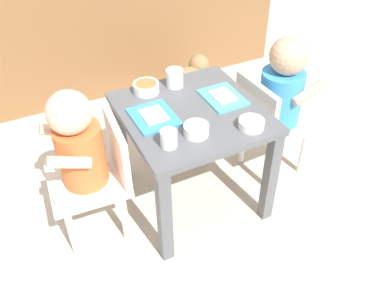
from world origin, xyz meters
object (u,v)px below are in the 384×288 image
at_px(food_tray_left, 154,116).
at_px(water_cup_right, 169,140).
at_px(seated_child_left, 83,150).
at_px(dog, 185,84).
at_px(water_cup_left, 175,79).
at_px(cereal_bowl_left_side, 196,129).
at_px(cereal_bowl_right_side, 251,123).
at_px(food_tray_right, 223,97).
at_px(seated_child_right, 280,93).
at_px(veggie_bowl_near, 146,87).
at_px(dining_table, 192,130).

bearing_deg(food_tray_left, water_cup_right, -95.28).
bearing_deg(water_cup_right, seated_child_left, 146.14).
bearing_deg(dog, water_cup_left, -120.95).
xyz_separation_m(cereal_bowl_left_side, cereal_bowl_right_side, (0.19, -0.05, -0.00)).
height_order(dog, cereal_bowl_right_side, cereal_bowl_right_side).
bearing_deg(water_cup_right, food_tray_right, 29.41).
bearing_deg(seated_child_left, food_tray_left, 0.37).
relative_size(seated_child_left, seated_child_right, 0.99).
bearing_deg(seated_child_left, seated_child_right, -0.50).
distance_m(food_tray_left, veggie_bowl_near, 0.18).
xyz_separation_m(seated_child_right, water_cup_left, (-0.40, 0.18, 0.08)).
relative_size(dining_table, dog, 1.40).
height_order(seated_child_right, cereal_bowl_left_side, seated_child_right).
distance_m(food_tray_right, water_cup_left, 0.21).
xyz_separation_m(food_tray_left, cereal_bowl_right_side, (0.29, -0.21, 0.01)).
relative_size(dog, food_tray_left, 2.01).
distance_m(food_tray_right, cereal_bowl_right_side, 0.21).
height_order(food_tray_left, water_cup_right, water_cup_right).
xyz_separation_m(seated_child_left, seated_child_right, (0.83, -0.01, 0.00)).
bearing_deg(dog, dining_table, -113.31).
bearing_deg(cereal_bowl_left_side, dining_table, 69.08).
bearing_deg(water_cup_right, dining_table, 43.07).
relative_size(food_tray_left, water_cup_right, 3.05).
bearing_deg(seated_child_right, dog, 106.94).
relative_size(seated_child_left, food_tray_left, 3.49).
bearing_deg(cereal_bowl_left_side, dog, 67.14).
relative_size(food_tray_right, water_cup_left, 2.52).
height_order(veggie_bowl_near, cereal_bowl_right_side, veggie_bowl_near).
distance_m(dining_table, cereal_bowl_left_side, 0.18).
xyz_separation_m(dining_table, food_tray_right, (0.15, 0.02, 0.10)).
bearing_deg(veggie_bowl_near, water_cup_left, -4.15).
bearing_deg(veggie_bowl_near, food_tray_left, -103.23).
distance_m(dog, food_tray_left, 0.73).
relative_size(food_tray_right, cereal_bowl_right_side, 1.97).
bearing_deg(food_tray_left, cereal_bowl_left_side, -59.40).
xyz_separation_m(seated_child_left, veggie_bowl_near, (0.31, 0.18, 0.07)).
relative_size(dining_table, water_cup_right, 8.60).
xyz_separation_m(seated_child_left, dog, (0.66, 0.55, -0.21)).
relative_size(dog, veggie_bowl_near, 3.63).
height_order(water_cup_left, cereal_bowl_right_side, water_cup_left).
xyz_separation_m(food_tray_left, cereal_bowl_left_side, (0.09, -0.16, 0.02)).
xyz_separation_m(seated_child_right, cereal_bowl_right_side, (-0.28, -0.20, 0.07)).
xyz_separation_m(seated_child_left, water_cup_left, (0.43, 0.17, 0.08)).
distance_m(water_cup_left, veggie_bowl_near, 0.12).
bearing_deg(food_tray_right, veggie_bowl_near, 144.53).
relative_size(water_cup_right, cereal_bowl_right_side, 0.66).
distance_m(seated_child_right, food_tray_right, 0.28).
relative_size(seated_child_left, water_cup_right, 10.63).
bearing_deg(cereal_bowl_left_side, veggie_bowl_near, 98.76).
distance_m(water_cup_left, cereal_bowl_right_side, 0.40).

